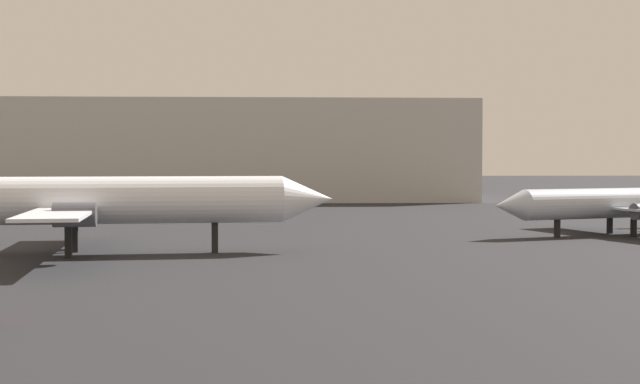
# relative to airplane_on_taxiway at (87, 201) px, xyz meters

# --- Properties ---
(airplane_on_taxiway) EXTENTS (32.73, 24.97, 10.50)m
(airplane_on_taxiway) POSITION_rel_airplane_on_taxiway_xyz_m (0.00, 0.00, 0.00)
(airplane_on_taxiway) COLOR silver
(airplane_on_taxiway) RESTS_ON ground_plane
(airplane_distant) EXTENTS (22.53, 18.29, 8.70)m
(airplane_distant) POSITION_rel_airplane_on_taxiway_xyz_m (40.98, 12.86, -0.94)
(airplane_distant) COLOR #B2BCCC
(airplane_distant) RESTS_ON ground_plane
(terminal_building) EXTENTS (95.17, 26.94, 14.90)m
(terminal_building) POSITION_rel_airplane_on_taxiway_xyz_m (-5.34, 79.14, 3.84)
(terminal_building) COLOR #B7B7B2
(terminal_building) RESTS_ON ground_plane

